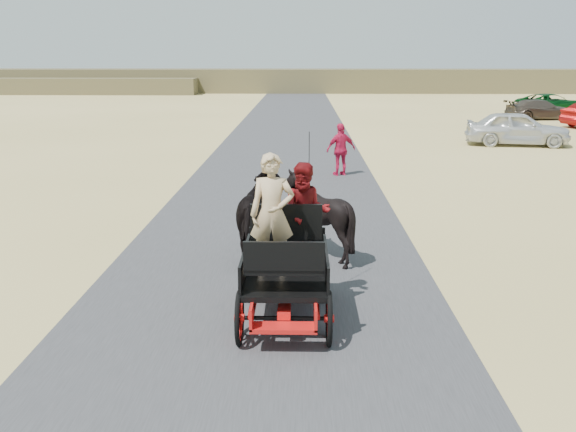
{
  "coord_description": "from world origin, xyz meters",
  "views": [
    {
      "loc": [
        0.64,
        -7.58,
        3.9
      ],
      "look_at": [
        0.4,
        3.11,
        1.2
      ],
      "focal_mm": 40.0,
      "sensor_mm": 36.0,
      "label": 1
    }
  ],
  "objects_px": {
    "car_c": "(540,110)",
    "car_d": "(550,103)",
    "car_a": "(517,128)",
    "carriage": "(286,296)",
    "horse_right": "(318,216)",
    "pedestrian": "(341,150)",
    "horse_left": "(261,216)"
  },
  "relations": [
    {
      "from": "carriage",
      "to": "car_a",
      "type": "distance_m",
      "value": 21.65
    },
    {
      "from": "car_c",
      "to": "car_d",
      "type": "bearing_deg",
      "value": -35.77
    },
    {
      "from": "car_a",
      "to": "pedestrian",
      "type": "bearing_deg",
      "value": 141.86
    },
    {
      "from": "car_a",
      "to": "car_c",
      "type": "distance_m",
      "value": 12.8
    },
    {
      "from": "carriage",
      "to": "horse_right",
      "type": "bearing_deg",
      "value": 79.61
    },
    {
      "from": "car_a",
      "to": "carriage",
      "type": "bearing_deg",
      "value": 162.97
    },
    {
      "from": "horse_left",
      "to": "carriage",
      "type": "bearing_deg",
      "value": 100.39
    },
    {
      "from": "horse_right",
      "to": "carriage",
      "type": "bearing_deg",
      "value": 79.61
    },
    {
      "from": "horse_right",
      "to": "car_c",
      "type": "distance_m",
      "value": 31.51
    },
    {
      "from": "carriage",
      "to": "car_c",
      "type": "xyz_separation_m",
      "value": [
        14.88,
        31.06,
        0.25
      ]
    },
    {
      "from": "car_a",
      "to": "horse_left",
      "type": "bearing_deg",
      "value": 157.51
    },
    {
      "from": "horse_left",
      "to": "horse_right",
      "type": "bearing_deg",
      "value": -180.0
    },
    {
      "from": "pedestrian",
      "to": "car_c",
      "type": "relative_size",
      "value": 0.41
    },
    {
      "from": "horse_right",
      "to": "horse_left",
      "type": "bearing_deg",
      "value": 0.0
    },
    {
      "from": "carriage",
      "to": "horse_right",
      "type": "xyz_separation_m",
      "value": [
        0.55,
        3.0,
        0.49
      ]
    },
    {
      "from": "horse_right",
      "to": "pedestrian",
      "type": "height_order",
      "value": "pedestrian"
    },
    {
      "from": "horse_left",
      "to": "car_d",
      "type": "distance_m",
      "value": 37.04
    },
    {
      "from": "carriage",
      "to": "horse_right",
      "type": "distance_m",
      "value": 3.09
    },
    {
      "from": "car_a",
      "to": "car_d",
      "type": "xyz_separation_m",
      "value": [
        7.44,
        16.19,
        -0.09
      ]
    },
    {
      "from": "car_a",
      "to": "car_c",
      "type": "relative_size",
      "value": 1.05
    },
    {
      "from": "horse_left",
      "to": "pedestrian",
      "type": "height_order",
      "value": "pedestrian"
    },
    {
      "from": "carriage",
      "to": "car_d",
      "type": "height_order",
      "value": "car_d"
    },
    {
      "from": "carriage",
      "to": "car_d",
      "type": "relative_size",
      "value": 0.5
    },
    {
      "from": "pedestrian",
      "to": "car_a",
      "type": "distance_m",
      "value": 11.06
    },
    {
      "from": "car_a",
      "to": "car_d",
      "type": "bearing_deg",
      "value": -15.11
    },
    {
      "from": "horse_right",
      "to": "car_c",
      "type": "bearing_deg",
      "value": -117.04
    },
    {
      "from": "carriage",
      "to": "car_a",
      "type": "bearing_deg",
      "value": 63.38
    },
    {
      "from": "car_a",
      "to": "car_d",
      "type": "height_order",
      "value": "car_a"
    },
    {
      "from": "carriage",
      "to": "pedestrian",
      "type": "height_order",
      "value": "pedestrian"
    },
    {
      "from": "pedestrian",
      "to": "car_a",
      "type": "xyz_separation_m",
      "value": [
        8.18,
        7.44,
        -0.11
      ]
    },
    {
      "from": "horse_left",
      "to": "car_d",
      "type": "height_order",
      "value": "horse_left"
    },
    {
      "from": "pedestrian",
      "to": "car_d",
      "type": "distance_m",
      "value": 28.33
    }
  ]
}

